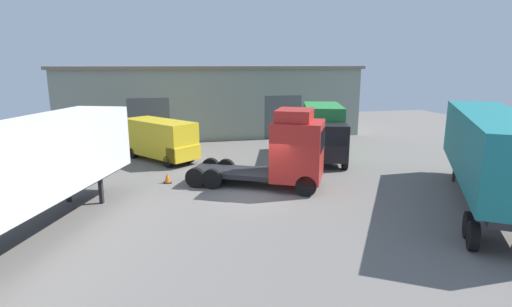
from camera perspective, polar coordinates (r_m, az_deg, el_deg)
The scene contains 9 objects.
ground_plane at distance 19.44m, azimuth 0.49°, elevation -5.83°, with size 60.00×60.00×0.00m, color slate.
warehouse_building at distance 36.60m, azimuth -6.35°, elevation 7.66°, with size 25.26×9.10×5.99m.
tractor_unit_red at distance 20.05m, azimuth 4.39°, elevation 0.28°, with size 7.15×5.34×4.01m.
container_trailer_orange at distance 16.00m, azimuth -31.35°, elevation -1.96°, with size 6.76×12.55×4.16m.
delivery_van_yellow at distance 26.50m, azimuth -13.36°, elevation 2.03°, with size 4.86×5.58×2.62m.
box_truck_black at distance 26.93m, azimuth 9.58°, elevation 3.41°, with size 4.34×7.27×3.46m.
container_trailer_white at distance 19.95m, azimuth 30.41°, elevation 0.67°, with size 8.52×11.14×4.13m.
gravel_pile at distance 26.20m, azimuth -29.42°, elevation -1.01°, with size 2.54×2.54×1.41m.
traffic_cone at distance 21.69m, azimuth -12.54°, elevation -3.46°, with size 0.40×0.40×0.55m.
Camera 1 is at (-4.38, -17.91, 6.19)m, focal length 28.00 mm.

